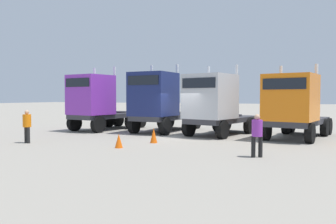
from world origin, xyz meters
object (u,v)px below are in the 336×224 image
(semi_truck_orange, at_px, (294,106))
(visitor_with_camera, at_px, (257,132))
(semi_truck_navy, at_px, (158,101))
(traffic_cone_mid, at_px, (154,136))
(semi_truck_purple, at_px, (97,102))
(semi_truck_silver, at_px, (215,104))
(traffic_cone_near, at_px, (119,141))
(visitor_in_hivis, at_px, (27,124))

(semi_truck_orange, distance_m, visitor_with_camera, 6.51)
(semi_truck_navy, xyz_separation_m, traffic_cone_mid, (1.98, -4.60, -1.63))
(semi_truck_purple, distance_m, semi_truck_silver, 8.20)
(semi_truck_orange, distance_m, traffic_cone_near, 9.58)
(visitor_with_camera, bearing_deg, semi_truck_navy, -163.73)
(traffic_cone_near, bearing_deg, visitor_with_camera, 0.70)
(semi_truck_orange, relative_size, visitor_with_camera, 3.92)
(semi_truck_orange, height_order, visitor_with_camera, semi_truck_orange)
(semi_truck_purple, bearing_deg, semi_truck_silver, 99.95)
(visitor_with_camera, bearing_deg, visitor_in_hivis, -118.97)
(traffic_cone_near, bearing_deg, semi_truck_silver, 68.34)
(semi_truck_purple, bearing_deg, semi_truck_navy, 105.72)
(semi_truck_purple, xyz_separation_m, traffic_cone_near, (5.66, -6.23, -1.63))
(visitor_with_camera, xyz_separation_m, traffic_cone_mid, (-5.42, 2.09, -0.58))
(semi_truck_navy, xyz_separation_m, semi_truck_orange, (8.21, -0.28, -0.17))
(semi_truck_silver, height_order, semi_truck_orange, semi_truck_silver)
(semi_truck_silver, distance_m, traffic_cone_near, 7.07)
(semi_truck_navy, relative_size, traffic_cone_near, 9.89)
(visitor_in_hivis, height_order, traffic_cone_mid, visitor_in_hivis)
(semi_truck_silver, bearing_deg, semi_truck_orange, 104.09)
(semi_truck_navy, distance_m, semi_truck_silver, 3.88)
(semi_truck_navy, distance_m, semi_truck_orange, 8.22)
(semi_truck_navy, xyz_separation_m, semi_truck_silver, (3.86, -0.35, -0.12))
(semi_truck_orange, height_order, traffic_cone_mid, semi_truck_orange)
(visitor_in_hivis, distance_m, visitor_with_camera, 11.16)
(visitor_with_camera, bearing_deg, semi_truck_orange, 141.18)
(semi_truck_silver, height_order, traffic_cone_mid, semi_truck_silver)
(semi_truck_purple, height_order, visitor_in_hivis, semi_truck_purple)
(semi_truck_purple, height_order, semi_truck_navy, semi_truck_navy)
(semi_truck_purple, distance_m, traffic_cone_mid, 7.68)
(semi_truck_purple, xyz_separation_m, semi_truck_orange, (12.55, 0.25, -0.12))
(semi_truck_silver, bearing_deg, semi_truck_navy, -82.07)
(visitor_in_hivis, relative_size, visitor_with_camera, 1.00)
(traffic_cone_near, bearing_deg, semi_truck_navy, 101.00)
(semi_truck_purple, bearing_deg, traffic_cone_near, 50.93)
(semi_truck_navy, distance_m, visitor_with_camera, 10.03)
(traffic_cone_near, bearing_deg, traffic_cone_mid, 72.86)
(semi_truck_purple, bearing_deg, visitor_with_camera, 71.03)
(semi_truck_orange, xyz_separation_m, traffic_cone_near, (-6.90, -6.48, -1.51))
(semi_truck_orange, bearing_deg, semi_truck_silver, -79.03)
(visitor_with_camera, bearing_deg, semi_truck_purple, -149.28)
(semi_truck_purple, relative_size, traffic_cone_mid, 8.14)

